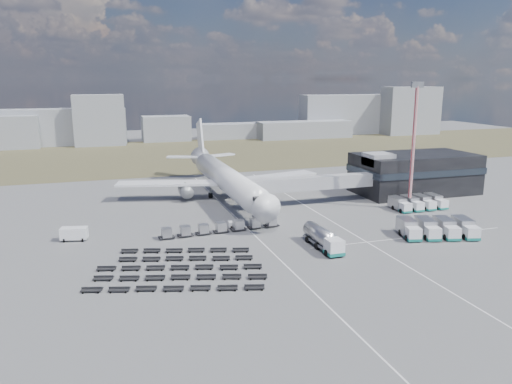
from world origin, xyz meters
name	(u,v)px	position (x,y,z in m)	size (l,w,h in m)	color
ground	(268,237)	(0.00, 0.00, 0.00)	(420.00, 420.00, 0.00)	#565659
grass_strip	(176,154)	(0.00, 110.00, 0.01)	(420.00, 90.00, 0.01)	#434028
lane_markings	(310,228)	(9.77, 3.00, 0.01)	(47.12, 110.00, 0.01)	silver
terminal	(414,172)	(47.77, 23.96, 5.25)	(30.40, 16.40, 11.00)	black
jet_bridge	(304,184)	(15.90, 20.42, 5.05)	(30.30, 3.80, 7.05)	#939399
airliner	(225,177)	(0.00, 32.38, 5.29)	(51.59, 64.53, 17.62)	white
skyline	(174,124)	(5.53, 150.08, 8.19)	(309.67, 23.17, 24.71)	gray
fuel_tanker	(323,238)	(7.03, -8.59, 1.78)	(2.96, 11.04, 3.55)	white
pushback_tug	(236,224)	(-4.00, 7.62, 0.70)	(3.08, 1.73, 1.41)	white
utility_van	(74,234)	(-34.01, 9.02, 1.22)	(4.62, 2.09, 2.44)	white
catering_truck	(254,185)	(9.08, 37.74, 1.62)	(3.97, 7.27, 3.16)	white
service_trucks_near	(437,228)	(30.03, -8.96, 1.60)	(14.66, 10.39, 2.95)	white
service_trucks_far	(418,203)	(38.96, 9.41, 1.41)	(11.69, 6.46, 2.59)	white
uld_row	(221,227)	(-7.57, 5.52, 1.10)	(23.73, 3.33, 1.83)	black
baggage_dollies	(180,268)	(-18.16, -11.08, 0.34)	(28.04, 23.07, 0.67)	black
floodlight_mast	(413,147)	(36.90, 9.74, 14.05)	(2.67, 2.16, 28.03)	#A91B23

